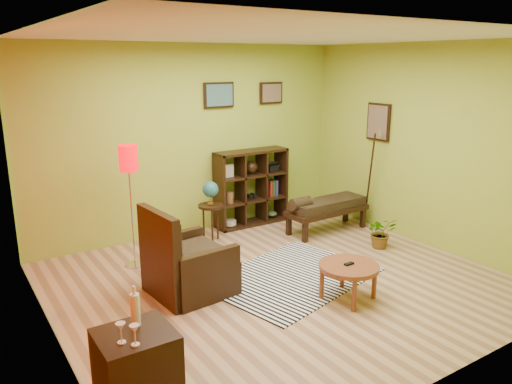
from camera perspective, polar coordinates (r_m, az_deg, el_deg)
ground at (r=6.03m, az=2.73°, el=-10.21°), size 5.00×5.00×0.00m
room_shell at (r=5.48m, az=2.08°, el=6.93°), size 5.04×4.54×2.82m
zebra_rug at (r=6.16m, az=4.07°, el=-9.63°), size 2.28×1.87×0.01m
coffee_table at (r=5.58m, az=10.56°, el=-8.69°), size 0.66×0.66×0.42m
armchair at (r=5.70m, az=-8.03°, el=-8.50°), size 0.91×0.91×1.02m
side_cabinet at (r=4.00m, az=-13.43°, el=-19.33°), size 0.55×0.50×0.96m
floor_lamp at (r=6.29m, az=-14.32°, el=2.54°), size 0.24×0.24×1.56m
globe_table at (r=7.14m, az=-5.22°, el=-0.48°), size 0.37×0.37×0.89m
cube_shelf at (r=7.90m, az=-0.46°, el=0.52°), size 1.20×0.35×1.20m
bench at (r=7.66m, az=7.93°, el=-1.68°), size 1.37×0.51×0.62m
potted_plant at (r=7.22m, az=14.07°, el=-4.87°), size 0.55×0.57×0.35m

